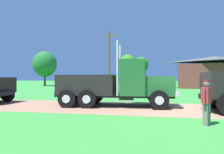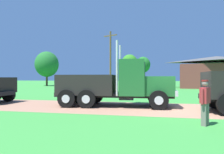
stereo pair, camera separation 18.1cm
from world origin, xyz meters
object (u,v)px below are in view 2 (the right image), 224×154
at_px(truck_foreground_white, 115,85).
at_px(shed_building, 217,73).
at_px(visitor_standing_near, 205,101).
at_px(utility_pole_near, 110,59).

relative_size(truck_foreground_white, shed_building, 0.57).
relative_size(visitor_standing_near, shed_building, 0.13).
distance_m(shed_building, utility_pole_near, 19.26).
bearing_deg(visitor_standing_near, utility_pole_near, 111.74).
relative_size(shed_building, utility_pole_near, 1.59).
bearing_deg(shed_building, truck_foreground_white, -119.71).
bearing_deg(utility_pole_near, visitor_standing_near, -68.26).
bearing_deg(shed_building, utility_pole_near, -152.01).
height_order(shed_building, utility_pole_near, utility_pole_near).
bearing_deg(truck_foreground_white, visitor_standing_near, -45.36).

